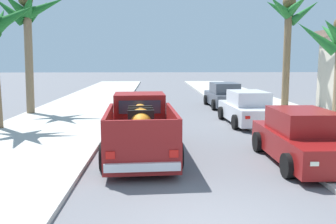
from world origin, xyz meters
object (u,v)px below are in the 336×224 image
at_px(car_left_near, 247,109).
at_px(car_right_near, 302,138).
at_px(car_left_mid, 224,96).
at_px(palm_tree_right_fore, 289,20).
at_px(pickup_truck, 140,129).
at_px(palm_tree_right_mid, 27,18).

relative_size(car_left_near, car_right_near, 1.01).
xyz_separation_m(car_left_mid, palm_tree_right_fore, (3.81, -0.33, 4.63)).
xyz_separation_m(pickup_truck, car_left_near, (4.75, 5.21, -0.10)).
bearing_deg(car_right_near, pickup_truck, 167.15).
bearing_deg(pickup_truck, palm_tree_right_fore, 51.28).
height_order(car_left_near, palm_tree_right_mid, palm_tree_right_mid).
height_order(car_left_near, palm_tree_right_fore, palm_tree_right_fore).
xyz_separation_m(car_left_near, car_left_mid, (0.07, 5.87, 0.00)).
bearing_deg(pickup_truck, palm_tree_right_mid, 126.29).
bearing_deg(car_left_near, car_left_mid, 89.36).
bearing_deg(palm_tree_right_mid, car_right_near, -41.21).
height_order(pickup_truck, car_left_mid, pickup_truck).
xyz_separation_m(car_left_near, palm_tree_right_fore, (3.87, 5.54, 4.63)).
height_order(car_right_near, palm_tree_right_mid, palm_tree_right_mid).
bearing_deg(pickup_truck, car_left_mid, 66.51).
height_order(car_left_mid, palm_tree_right_mid, palm_tree_right_mid).
relative_size(pickup_truck, car_right_near, 1.25).
relative_size(car_right_near, car_left_mid, 0.99).
height_order(car_left_mid, palm_tree_right_fore, palm_tree_right_fore).
distance_m(car_left_mid, palm_tree_right_fore, 6.00).
xyz_separation_m(car_right_near, palm_tree_right_mid, (-10.97, 9.60, 4.44)).
relative_size(car_left_mid, palm_tree_right_mid, 0.67).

